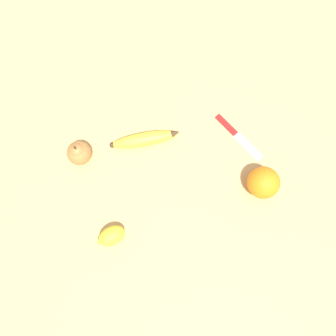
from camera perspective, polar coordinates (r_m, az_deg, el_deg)
The scene contains 6 objects.
ground_plane at distance 0.89m, azimuth 0.63°, elevation 1.65°, with size 3.00×3.00×0.00m, color tan.
banana at distance 0.89m, azimuth -4.00°, elevation 5.04°, with size 0.14×0.17×0.04m.
orange at distance 0.87m, azimuth 16.27°, elevation -2.44°, with size 0.08×0.08×0.08m.
pear at distance 0.89m, azimuth -15.24°, elevation 2.63°, with size 0.06×0.06×0.08m.
lemon at distance 0.84m, azimuth -9.80°, elevation -11.56°, with size 0.07×0.08×0.05m.
paring_knife at distance 0.93m, azimuth 11.91°, elevation 5.63°, with size 0.17×0.03×0.01m.
Camera 1 is at (0.16, -0.19, 0.85)m, focal length 35.00 mm.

